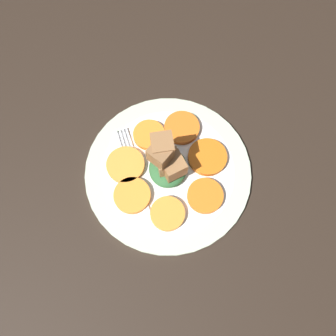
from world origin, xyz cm
name	(u,v)px	position (x,y,z in cm)	size (l,w,h in cm)	color
table_slab	(168,174)	(0.00, 0.00, 1.00)	(120.00, 120.00, 2.00)	black
plate	(168,171)	(0.00, 0.00, 2.52)	(30.47, 30.47, 1.05)	beige
carrot_slice_0	(168,214)	(8.20, 0.75, 3.65)	(6.04, 6.04, 1.10)	orange
carrot_slice_1	(205,196)	(4.36, 7.01, 3.65)	(6.38, 6.38, 1.10)	orange
carrot_slice_2	(207,157)	(-3.03, 6.98, 3.65)	(7.18, 7.18, 1.10)	orange
carrot_slice_3	(182,128)	(-8.55, 1.80, 3.65)	(6.73, 6.73, 1.10)	orange
carrot_slice_4	(149,135)	(-6.42, -4.22, 3.65)	(6.03, 6.03, 1.10)	orange
carrot_slice_5	(126,163)	(-0.44, -7.77, 3.65)	(6.96, 6.96, 1.10)	orange
carrot_slice_6	(132,195)	(5.59, -5.78, 3.65)	(6.56, 6.56, 1.10)	orange
center_pile	(167,162)	(0.00, -0.14, 6.99)	(7.62, 7.07, 9.34)	#2D6033
fork	(133,168)	(0.37, -6.32, 3.30)	(16.59, 8.65, 0.40)	silver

